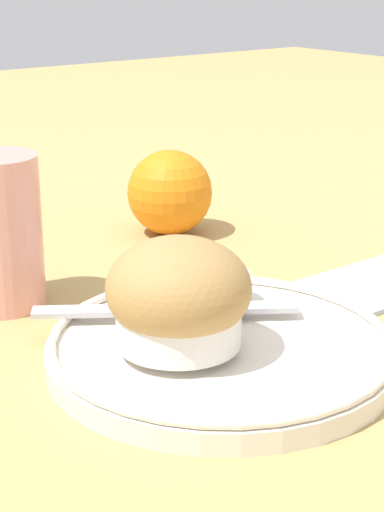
{
  "coord_description": "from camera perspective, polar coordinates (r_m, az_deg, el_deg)",
  "views": [
    {
      "loc": [
        -0.31,
        -0.37,
        0.24
      ],
      "look_at": [
        0.02,
        0.06,
        0.06
      ],
      "focal_mm": 60.0,
      "sensor_mm": 36.0,
      "label": 1
    }
  ],
  "objects": [
    {
      "name": "berry_pair",
      "position": [
        0.57,
        0.16,
        -3.0
      ],
      "size": [
        0.02,
        0.01,
        0.01
      ],
      "color": "#4C194C",
      "rests_on": "plate"
    },
    {
      "name": "cream_ramekin",
      "position": [
        0.6,
        1.8,
        -1.78
      ],
      "size": [
        0.04,
        0.04,
        0.02
      ],
      "color": "silver",
      "rests_on": "plate"
    },
    {
      "name": "ground_plane",
      "position": [
        0.54,
        2.53,
        -7.44
      ],
      "size": [
        3.0,
        3.0,
        0.0
      ],
      "primitive_type": "plane",
      "color": "tan"
    },
    {
      "name": "muffin",
      "position": [
        0.52,
        -0.9,
        -2.74
      ],
      "size": [
        0.09,
        0.09,
        0.07
      ],
      "color": "silver",
      "rests_on": "plate"
    },
    {
      "name": "butter_knife",
      "position": [
        0.57,
        -1.76,
        -3.58
      ],
      "size": [
        0.16,
        0.11,
        0.0
      ],
      "rotation": [
        0.0,
        0.0,
        -0.59
      ],
      "color": "#B7B7BC",
      "rests_on": "plate"
    },
    {
      "name": "plate",
      "position": [
        0.54,
        1.62,
        -6.28
      ],
      "size": [
        0.22,
        0.22,
        0.02
      ],
      "color": "silver",
      "rests_on": "ground_plane"
    },
    {
      "name": "orange_fruit",
      "position": [
        0.79,
        -1.49,
        4.25
      ],
      "size": [
        0.08,
        0.08,
        0.08
      ],
      "color": "orange",
      "rests_on": "ground_plane"
    }
  ]
}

